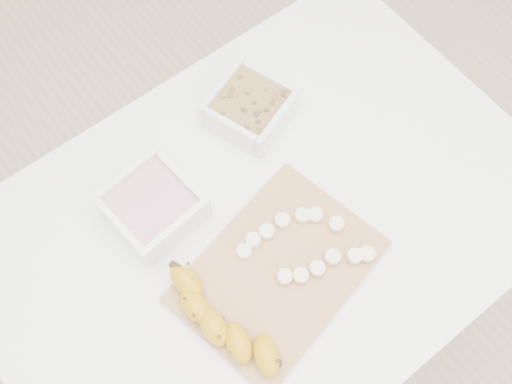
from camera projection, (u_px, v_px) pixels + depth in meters
ground at (262, 310)px, 1.69m from camera, size 3.50×3.50×0.00m
table at (266, 236)px, 1.10m from camera, size 1.00×0.70×0.75m
bowl_yogurt at (153, 206)px, 0.98m from camera, size 0.16×0.16×0.07m
bowl_granola at (250, 108)px, 1.06m from camera, size 0.17×0.17×0.06m
cutting_board at (278, 271)px, 0.96m from camera, size 0.37×0.30×0.01m
banana at (224, 323)px, 0.90m from camera, size 0.07×0.23×0.04m
banana_slices at (304, 245)px, 0.96m from camera, size 0.19×0.16×0.02m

